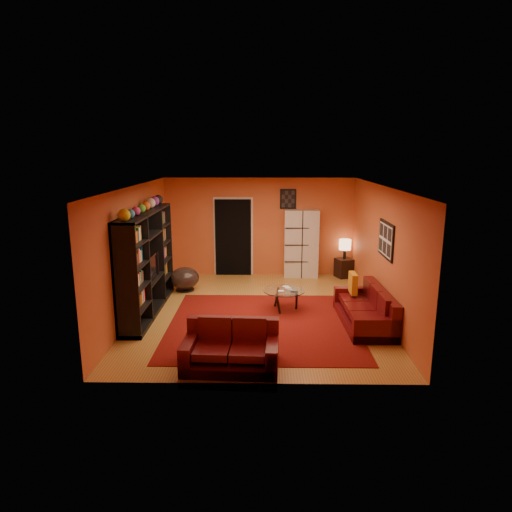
{
  "coord_description": "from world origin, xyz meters",
  "views": [
    {
      "loc": [
        0.11,
        -8.99,
        3.27
      ],
      "look_at": [
        -0.04,
        0.1,
        1.18
      ],
      "focal_mm": 32.0,
      "sensor_mm": 36.0,
      "label": 1
    }
  ],
  "objects_px": {
    "storage_cabinet": "(302,244)",
    "table_lamp": "(345,245)",
    "coffee_table": "(284,292)",
    "tv": "(149,267)",
    "loveseat": "(231,348)",
    "entertainment_unit": "(147,263)",
    "bowl_chair": "(185,278)",
    "sofa": "(368,310)",
    "side_table": "(344,268)"
  },
  "relations": [
    {
      "from": "coffee_table",
      "to": "table_lamp",
      "type": "xyz_separation_m",
      "value": [
        1.71,
        2.62,
        0.48
      ]
    },
    {
      "from": "sofa",
      "to": "bowl_chair",
      "type": "distance_m",
      "value": 4.45
    },
    {
      "from": "side_table",
      "to": "table_lamp",
      "type": "relative_size",
      "value": 0.97
    },
    {
      "from": "tv",
      "to": "table_lamp",
      "type": "relative_size",
      "value": 1.67
    },
    {
      "from": "loveseat",
      "to": "side_table",
      "type": "distance_m",
      "value": 5.8
    },
    {
      "from": "tv",
      "to": "storage_cabinet",
      "type": "bearing_deg",
      "value": -49.38
    },
    {
      "from": "entertainment_unit",
      "to": "tv",
      "type": "distance_m",
      "value": 0.12
    },
    {
      "from": "table_lamp",
      "to": "coffee_table",
      "type": "bearing_deg",
      "value": -123.09
    },
    {
      "from": "bowl_chair",
      "to": "table_lamp",
      "type": "height_order",
      "value": "table_lamp"
    },
    {
      "from": "tv",
      "to": "bowl_chair",
      "type": "bearing_deg",
      "value": -16.12
    },
    {
      "from": "side_table",
      "to": "coffee_table",
      "type": "bearing_deg",
      "value": -123.09
    },
    {
      "from": "storage_cabinet",
      "to": "sofa",
      "type": "bearing_deg",
      "value": -70.16
    },
    {
      "from": "entertainment_unit",
      "to": "coffee_table",
      "type": "bearing_deg",
      "value": 2.55
    },
    {
      "from": "sofa",
      "to": "table_lamp",
      "type": "xyz_separation_m",
      "value": [
        0.12,
        3.38,
        0.58
      ]
    },
    {
      "from": "coffee_table",
      "to": "bowl_chair",
      "type": "bearing_deg",
      "value": 149.59
    },
    {
      "from": "tv",
      "to": "loveseat",
      "type": "relative_size",
      "value": 0.57
    },
    {
      "from": "side_table",
      "to": "sofa",
      "type": "bearing_deg",
      "value": -91.98
    },
    {
      "from": "storage_cabinet",
      "to": "table_lamp",
      "type": "distance_m",
      "value": 1.14
    },
    {
      "from": "tv",
      "to": "storage_cabinet",
      "type": "distance_m",
      "value": 4.4
    },
    {
      "from": "table_lamp",
      "to": "storage_cabinet",
      "type": "bearing_deg",
      "value": 177.43
    },
    {
      "from": "loveseat",
      "to": "bowl_chair",
      "type": "bearing_deg",
      "value": 22.47
    },
    {
      "from": "entertainment_unit",
      "to": "storage_cabinet",
      "type": "height_order",
      "value": "entertainment_unit"
    },
    {
      "from": "loveseat",
      "to": "coffee_table",
      "type": "distance_m",
      "value": 2.71
    },
    {
      "from": "sofa",
      "to": "storage_cabinet",
      "type": "relative_size",
      "value": 1.14
    },
    {
      "from": "loveseat",
      "to": "coffee_table",
      "type": "xyz_separation_m",
      "value": [
        0.93,
        2.54,
        0.11
      ]
    },
    {
      "from": "entertainment_unit",
      "to": "coffee_table",
      "type": "height_order",
      "value": "entertainment_unit"
    },
    {
      "from": "loveseat",
      "to": "side_table",
      "type": "height_order",
      "value": "loveseat"
    },
    {
      "from": "sofa",
      "to": "bowl_chair",
      "type": "bearing_deg",
      "value": 150.19
    },
    {
      "from": "bowl_chair",
      "to": "loveseat",
      "type": "bearing_deg",
      "value": -70.39
    },
    {
      "from": "coffee_table",
      "to": "table_lamp",
      "type": "height_order",
      "value": "table_lamp"
    },
    {
      "from": "coffee_table",
      "to": "tv",
      "type": "bearing_deg",
      "value": -176.09
    },
    {
      "from": "tv",
      "to": "coffee_table",
      "type": "height_order",
      "value": "tv"
    },
    {
      "from": "loveseat",
      "to": "entertainment_unit",
      "type": "bearing_deg",
      "value": 40.85
    },
    {
      "from": "storage_cabinet",
      "to": "bowl_chair",
      "type": "distance_m",
      "value": 3.23
    },
    {
      "from": "tv",
      "to": "storage_cabinet",
      "type": "xyz_separation_m",
      "value": [
        3.34,
        2.86,
        -0.08
      ]
    },
    {
      "from": "entertainment_unit",
      "to": "coffee_table",
      "type": "distance_m",
      "value": 2.89
    },
    {
      "from": "storage_cabinet",
      "to": "loveseat",
      "type": "bearing_deg",
      "value": -102.74
    },
    {
      "from": "entertainment_unit",
      "to": "loveseat",
      "type": "relative_size",
      "value": 1.99
    },
    {
      "from": "loveseat",
      "to": "bowl_chair",
      "type": "height_order",
      "value": "loveseat"
    },
    {
      "from": "tv",
      "to": "side_table",
      "type": "height_order",
      "value": "tv"
    },
    {
      "from": "entertainment_unit",
      "to": "tv",
      "type": "xyz_separation_m",
      "value": [
        0.05,
        -0.06,
        -0.08
      ]
    },
    {
      "from": "entertainment_unit",
      "to": "sofa",
      "type": "relative_size",
      "value": 1.48
    },
    {
      "from": "entertainment_unit",
      "to": "loveseat",
      "type": "bearing_deg",
      "value": -52.01
    },
    {
      "from": "entertainment_unit",
      "to": "side_table",
      "type": "bearing_deg",
      "value": 31.28
    },
    {
      "from": "entertainment_unit",
      "to": "bowl_chair",
      "type": "relative_size",
      "value": 4.32
    },
    {
      "from": "loveseat",
      "to": "tv",
      "type": "bearing_deg",
      "value": 40.85
    },
    {
      "from": "tv",
      "to": "bowl_chair",
      "type": "relative_size",
      "value": 1.24
    },
    {
      "from": "coffee_table",
      "to": "bowl_chair",
      "type": "xyz_separation_m",
      "value": [
        -2.32,
        1.36,
        -0.09
      ]
    },
    {
      "from": "entertainment_unit",
      "to": "sofa",
      "type": "height_order",
      "value": "entertainment_unit"
    },
    {
      "from": "entertainment_unit",
      "to": "loveseat",
      "type": "height_order",
      "value": "entertainment_unit"
    }
  ]
}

